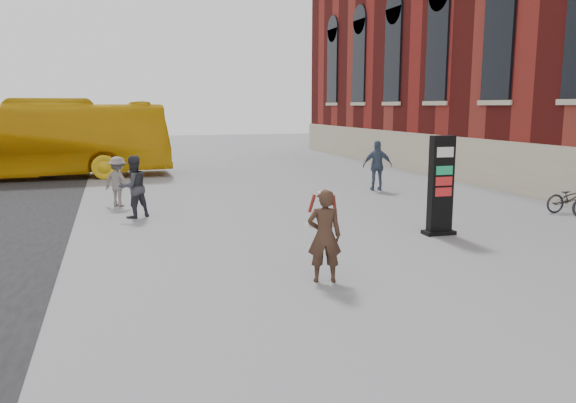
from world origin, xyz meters
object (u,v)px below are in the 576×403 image
object	(u,v)px
info_pylon	(441,186)
pedestrian_c	(377,166)
woman	(324,235)
pedestrian_a	(133,187)
bus	(23,139)
bike_6	(572,198)
pedestrian_b	(118,182)

from	to	relation	value
info_pylon	pedestrian_c	xyz separation A→B (m)	(1.75, 6.87, -0.27)
woman	pedestrian_a	bearing A→B (deg)	-52.37
bus	bike_6	distance (m)	20.77
info_pylon	bus	size ratio (longest dim) A/B	0.20
bus	pedestrian_c	bearing A→B (deg)	-121.84
woman	pedestrian_b	bearing A→B (deg)	-54.90
info_pylon	pedestrian_c	world-z (taller)	info_pylon
woman	bike_6	world-z (taller)	woman
bus	pedestrian_c	distance (m)	14.76
pedestrian_b	bike_6	size ratio (longest dim) A/B	0.94
pedestrian_a	pedestrian_c	bearing A→B (deg)	169.10
bike_6	bus	bearing A→B (deg)	55.52
woman	bus	xyz separation A→B (m)	(-7.02, 16.95, 0.84)
bus	bike_6	xyz separation A→B (m)	(16.12, -13.04, -1.25)
info_pylon	bus	world-z (taller)	bus
pedestrian_b	pedestrian_c	distance (m)	9.02
info_pylon	bus	distance (m)	18.06
info_pylon	bike_6	bearing A→B (deg)	15.97
woman	pedestrian_c	bearing A→B (deg)	-106.48
info_pylon	pedestrian_a	world-z (taller)	info_pylon
pedestrian_c	bike_6	distance (m)	6.54
info_pylon	pedestrian_b	size ratio (longest dim) A/B	1.55
pedestrian_c	info_pylon	bearing A→B (deg)	91.03
pedestrian_a	pedestrian_b	distance (m)	2.00
info_pylon	pedestrian_b	distance (m)	9.58
info_pylon	pedestrian_b	world-z (taller)	info_pylon
bus	pedestrian_b	distance (m)	8.96
pedestrian_b	pedestrian_c	xyz separation A→B (m)	(9.00, 0.62, 0.14)
bus	pedestrian_c	xyz separation A→B (m)	(12.69, -7.49, -0.77)
pedestrian_c	bike_6	bearing A→B (deg)	137.05
woman	pedestrian_a	size ratio (longest dim) A/B	0.96
bus	pedestrian_c	world-z (taller)	bus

